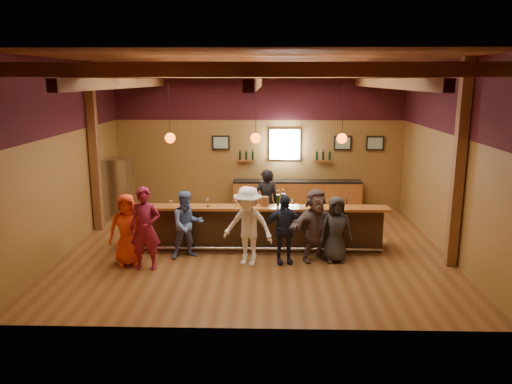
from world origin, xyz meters
TOP-DOWN VIEW (x-y plane):
  - room at (0.00, 0.06)m, footprint 9.04×9.00m
  - bar_counter at (0.02, 0.15)m, footprint 6.30×1.07m
  - back_bar_cabinet at (1.20, 3.72)m, footprint 4.00×0.52m
  - window at (0.80, 3.95)m, footprint 0.95×0.09m
  - framed_pictures at (1.67, 3.94)m, footprint 5.35×0.05m
  - wine_shelves at (0.80, 3.88)m, footprint 3.00×0.18m
  - pendant_lights at (0.00, 0.00)m, footprint 4.24×0.24m
  - stainless_fridge at (-4.10, 2.60)m, footprint 0.70×0.70m
  - customer_orange at (-2.80, -1.13)m, footprint 0.86×0.63m
  - customer_redvest at (-2.34, -1.38)m, footprint 0.67×0.45m
  - customer_denim at (-1.55, -0.65)m, footprint 0.94×0.86m
  - customer_white at (-0.14, -1.04)m, footprint 1.29×0.99m
  - customer_navy at (0.65, -0.94)m, footprint 0.97×0.54m
  - customer_brown at (1.37, -0.75)m, footprint 1.59×1.20m
  - customer_dark at (1.82, -0.80)m, footprint 0.79×0.56m
  - bartender at (0.25, 1.02)m, footprint 0.71×0.51m
  - ice_bucket at (0.21, -0.13)m, footprint 0.20×0.20m
  - bottle_a at (0.53, -0.07)m, footprint 0.08×0.08m
  - bottle_b at (0.66, -0.04)m, footprint 0.08×0.08m
  - glass_a at (-2.66, -0.12)m, footprint 0.07×0.07m
  - glass_b at (-1.98, -0.27)m, footprint 0.08×0.08m
  - glass_c at (-1.68, -0.23)m, footprint 0.09×0.09m
  - glass_d at (-1.13, -0.19)m, footprint 0.09×0.09m
  - glass_e at (-0.44, -0.10)m, footprint 0.07×0.07m
  - glass_f at (0.87, -0.20)m, footprint 0.08×0.08m
  - glass_g at (1.36, -0.18)m, footprint 0.08×0.08m
  - glass_h at (1.83, -0.23)m, footprint 0.08×0.08m

SIDE VIEW (x-z plane):
  - back_bar_cabinet at x=1.20m, z-range 0.00..0.95m
  - bar_counter at x=0.02m, z-range -0.03..1.08m
  - customer_dark at x=1.82m, z-range 0.00..1.51m
  - customer_navy at x=0.65m, z-range 0.00..1.57m
  - customer_denim at x=-1.55m, z-range 0.00..1.57m
  - customer_orange at x=-2.80m, z-range 0.00..1.61m
  - customer_brown at x=1.37m, z-range 0.00..1.67m
  - customer_white at x=-0.14m, z-range 0.00..1.77m
  - bartender at x=0.25m, z-range 0.00..1.79m
  - stainless_fridge at x=-4.10m, z-range 0.00..1.80m
  - customer_redvest at x=-2.34m, z-range 0.00..1.82m
  - ice_bucket at x=0.21m, z-range 1.11..1.33m
  - glass_a at x=-2.66m, z-range 1.14..1.31m
  - glass_e at x=-0.44m, z-range 1.15..1.31m
  - glass_g at x=1.36m, z-range 1.15..1.32m
  - glass_b at x=-1.98m, z-range 1.15..1.32m
  - glass_h at x=1.83m, z-range 1.15..1.34m
  - glass_f at x=0.87m, z-range 1.15..1.34m
  - glass_c at x=-1.68m, z-range 1.15..1.34m
  - bottle_a at x=0.53m, z-range 1.07..1.43m
  - glass_d at x=-1.13m, z-range 1.15..1.35m
  - bottle_b at x=0.66m, z-range 1.07..1.45m
  - wine_shelves at x=0.80m, z-range 1.47..1.77m
  - window at x=0.80m, z-range 1.57..2.52m
  - framed_pictures at x=1.67m, z-range 1.88..2.33m
  - pendant_lights at x=0.00m, z-range 2.02..3.39m
  - room at x=0.00m, z-range 0.95..5.47m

